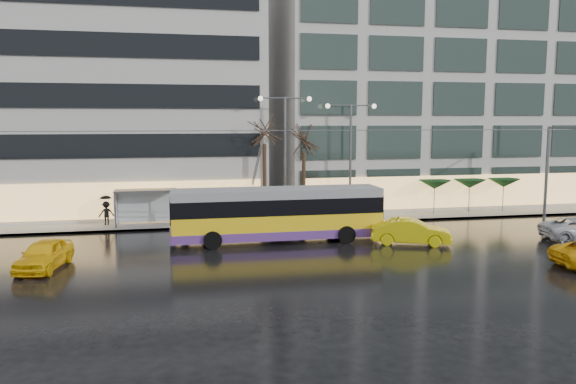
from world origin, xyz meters
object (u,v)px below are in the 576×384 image
object	(u,v)px
street_lamp_near	(285,140)
taxi_a	(44,254)
bus_shelter	(140,199)
trolleybus	(277,216)

from	to	relation	value
street_lamp_near	taxi_a	bearing A→B (deg)	-143.25
bus_shelter	taxi_a	size ratio (longest dim) A/B	0.95
street_lamp_near	bus_shelter	bearing A→B (deg)	-179.37
taxi_a	bus_shelter	bearing A→B (deg)	79.26
trolleybus	bus_shelter	xyz separation A→B (m)	(-8.53, 6.68, 0.34)
street_lamp_near	taxi_a	world-z (taller)	street_lamp_near
bus_shelter	taxi_a	distance (m)	11.56
trolleybus	bus_shelter	distance (m)	10.84
trolleybus	taxi_a	world-z (taller)	trolleybus
taxi_a	trolleybus	bearing A→B (deg)	28.03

